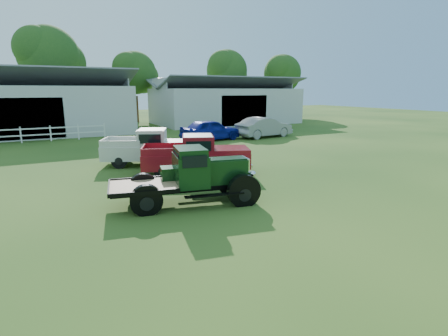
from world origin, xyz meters
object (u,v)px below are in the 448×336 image
red_pickup (196,154)px  misc_car_grey (264,127)px  white_pickup (151,147)px  vintage_flatbed (188,176)px  misc_car_blue (210,130)px

red_pickup → misc_car_grey: bearing=63.9°
white_pickup → vintage_flatbed: bearing=-72.2°
vintage_flatbed → misc_car_blue: (7.43, 13.63, -0.16)m
vintage_flatbed → white_pickup: vintage_flatbed is taller
vintage_flatbed → misc_car_grey: 18.02m
red_pickup → white_pickup: (-1.28, 3.05, -0.01)m
misc_car_blue → misc_car_grey: misc_car_grey is taller
white_pickup → misc_car_grey: 13.12m
vintage_flatbed → misc_car_blue: bearing=72.8°
misc_car_grey → vintage_flatbed: bearing=128.8°
misc_car_blue → vintage_flatbed: bearing=143.2°
red_pickup → white_pickup: size_ratio=1.01×
white_pickup → misc_car_blue: size_ratio=1.04×
vintage_flatbed → white_pickup: (0.71, 6.94, -0.06)m
red_pickup → misc_car_blue: (5.44, 9.73, -0.11)m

